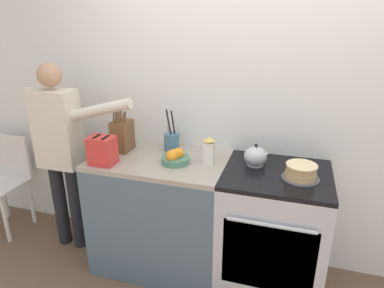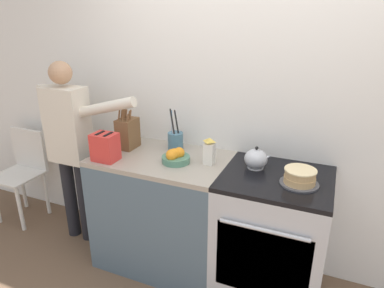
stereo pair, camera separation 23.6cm
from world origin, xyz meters
TOP-DOWN VIEW (x-y plane):
  - wall_back at (0.00, 0.66)m, footprint 8.00×0.04m
  - counter_cabinet at (-0.60, 0.32)m, footprint 0.99×0.64m
  - stove_range at (0.25, 0.32)m, footprint 0.71×0.67m
  - layer_cake at (0.39, 0.27)m, footprint 0.24×0.24m
  - tea_kettle at (0.09, 0.40)m, footprint 0.19×0.16m
  - knife_block at (-0.93, 0.39)m, footprint 0.13×0.17m
  - utensil_crock at (-0.56, 0.49)m, footprint 0.12×0.12m
  - fruit_bowl at (-0.46, 0.26)m, footprint 0.20×0.20m
  - toaster at (-0.94, 0.11)m, footprint 0.19×0.14m
  - milk_carton at (-0.23, 0.34)m, footprint 0.07×0.07m
  - person_baker at (-1.45, 0.31)m, footprint 0.91×0.20m
  - dining_chair at (-2.18, 0.40)m, footprint 0.40×0.40m

SIDE VIEW (x-z plane):
  - counter_cabinet at x=-0.60m, z-range 0.00..0.92m
  - stove_range at x=0.25m, z-range 0.00..0.92m
  - dining_chair at x=-2.18m, z-range 0.07..0.95m
  - person_baker at x=-1.45m, z-range 0.15..1.73m
  - fruit_bowl at x=-0.46m, z-range 0.91..1.02m
  - layer_cake at x=0.39m, z-range 0.92..1.02m
  - tea_kettle at x=0.09m, z-range 0.91..1.07m
  - utensil_crock at x=-0.56m, z-range 0.84..1.17m
  - milk_carton at x=-0.23m, z-range 0.92..1.11m
  - toaster at x=-0.94m, z-range 0.92..1.13m
  - knife_block at x=-0.93m, z-range 0.88..1.21m
  - wall_back at x=0.00m, z-range 0.00..2.60m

